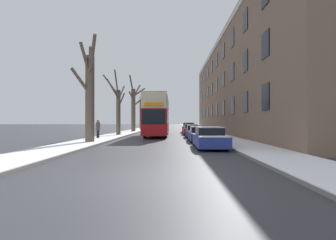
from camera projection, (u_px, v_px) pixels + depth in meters
The scene contains 16 objects.
ground_plane at pixel (142, 179), 7.76m from camera, with size 320.00×320.00×0.00m, color #38383D.
sidewalk_left at pixel (144, 128), 60.86m from camera, with size 2.89×130.00×0.16m.
sidewalk_right at pixel (194, 128), 60.65m from camera, with size 2.89×130.00×0.16m.
terrace_facade_right at pixel (249, 87), 37.15m from camera, with size 9.10×49.86×13.27m.
bare_tree_left_0 at pixel (90, 94), 19.98m from camera, with size 2.36×2.66×7.74m.
bare_tree_left_1 at pixel (118, 107), 30.65m from camera, with size 2.32×5.10×7.51m.
bare_tree_left_2 at pixel (134, 107), 41.36m from camera, with size 2.54×4.25×8.70m.
bare_tree_left_3 at pixel (141, 113), 52.42m from camera, with size 1.61×2.11×7.09m.
double_decker_bus at pixel (157, 114), 30.20m from camera, with size 2.50×11.65×4.57m.
parked_car_0 at pixel (210, 138), 16.56m from camera, with size 1.84×4.48×1.37m.
parked_car_1 at pixel (200, 134), 22.07m from camera, with size 1.88×4.24×1.28m.
parked_car_2 at pixel (195, 132), 27.47m from camera, with size 1.87×4.09×1.34m.
parked_car_3 at pixel (191, 130), 33.49m from camera, with size 1.86×4.06×1.38m.
parked_car_4 at pixel (188, 128), 39.19m from camera, with size 1.78×4.57×1.55m.
oncoming_van at pixel (156, 124), 45.69m from camera, with size 2.08×5.07×2.23m.
pedestrian_left_sidewalk at pixel (98, 129), 24.42m from camera, with size 0.41×0.41×1.87m.
Camera 1 is at (0.90, -7.76, 1.69)m, focal length 28.00 mm.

